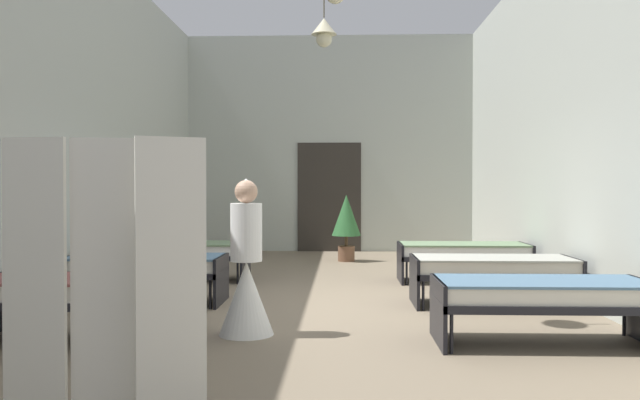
% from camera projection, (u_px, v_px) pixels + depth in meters
% --- Properties ---
extents(ground_plane, '(6.88, 13.53, 0.10)m').
position_uv_depth(ground_plane, '(317.00, 308.00, 7.66)').
color(ground_plane, '#7A6B56').
extents(room_shell, '(6.68, 13.13, 4.77)m').
position_uv_depth(room_shell, '(321.00, 117.00, 8.99)').
color(room_shell, '#B2B7AD').
rests_on(room_shell, ground).
extents(bed_left_row_0, '(1.90, 0.84, 0.57)m').
position_uv_depth(bed_left_row_0, '(81.00, 292.00, 5.83)').
color(bed_left_row_0, black).
rests_on(bed_left_row_0, ground).
extents(bed_right_row_0, '(1.90, 0.84, 0.57)m').
position_uv_depth(bed_right_row_0, '(543.00, 295.00, 5.68)').
color(bed_right_row_0, black).
rests_on(bed_right_row_0, ground).
extents(bed_left_row_1, '(1.90, 0.84, 0.57)m').
position_uv_depth(bed_left_row_1, '(145.00, 267.00, 7.73)').
color(bed_left_row_1, black).
rests_on(bed_left_row_1, ground).
extents(bed_right_row_1, '(1.90, 0.84, 0.57)m').
position_uv_depth(bed_right_row_1, '(493.00, 268.00, 7.58)').
color(bed_right_row_1, black).
rests_on(bed_right_row_1, ground).
extents(bed_left_row_2, '(1.90, 0.84, 0.57)m').
position_uv_depth(bed_left_row_2, '(184.00, 251.00, 9.63)').
color(bed_left_row_2, black).
rests_on(bed_left_row_2, ground).
extents(bed_right_row_2, '(1.90, 0.84, 0.57)m').
position_uv_depth(bed_right_row_2, '(463.00, 252.00, 9.48)').
color(bed_right_row_2, black).
rests_on(bed_right_row_2, ground).
extents(nurse_near_aisle, '(0.52, 0.52, 1.49)m').
position_uv_depth(nurse_near_aisle, '(246.00, 279.00, 6.05)').
color(nurse_near_aisle, white).
rests_on(nurse_near_aisle, ground).
extents(potted_plant, '(0.55, 0.55, 1.27)m').
position_uv_depth(potted_plant, '(346.00, 219.00, 12.16)').
color(potted_plant, brown).
rests_on(potted_plant, ground).
extents(privacy_screen, '(1.25, 0.21, 1.70)m').
position_uv_depth(privacy_screen, '(104.00, 278.00, 3.87)').
color(privacy_screen, silver).
rests_on(privacy_screen, ground).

